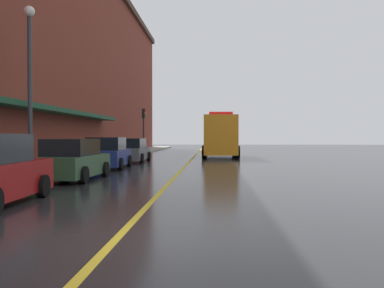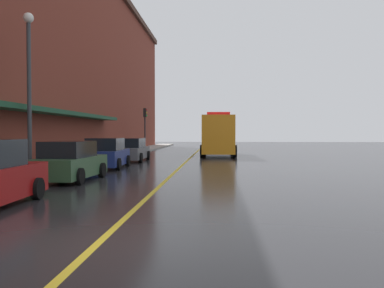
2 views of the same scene
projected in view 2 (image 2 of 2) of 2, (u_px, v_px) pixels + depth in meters
name	position (u px, v px, depth m)	size (l,w,h in m)	color
ground_plane	(190.00, 158.00, 32.44)	(112.00, 112.00, 0.00)	#232326
sidewalk_left	(111.00, 157.00, 32.81)	(2.40, 70.00, 0.15)	#9E9B93
lane_center_stripe	(190.00, 158.00, 32.44)	(0.16, 70.00, 0.01)	gold
brick_building_left	(24.00, 54.00, 31.99)	(11.72, 64.00, 15.88)	maroon
parked_car_1	(70.00, 162.00, 17.16)	(2.13, 4.41, 1.62)	#2D5133
parked_car_2	(106.00, 154.00, 23.19)	(2.19, 4.29, 1.67)	navy
parked_car_3	(131.00, 150.00, 29.01)	(2.06, 4.62, 1.58)	#595B60
utility_truck	(218.00, 136.00, 35.65)	(2.88, 8.17, 3.56)	orange
parking_meter_0	(116.00, 145.00, 30.93)	(0.14, 0.18, 1.33)	#4C4C51
parking_meter_2	(62.00, 151.00, 20.19)	(0.14, 0.18, 1.33)	#4C4C51
street_lamp_left	(29.00, 76.00, 17.94)	(0.44, 0.44, 6.94)	#33383D
traffic_light_near	(145.00, 121.00, 42.79)	(0.38, 0.36, 4.30)	#232326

